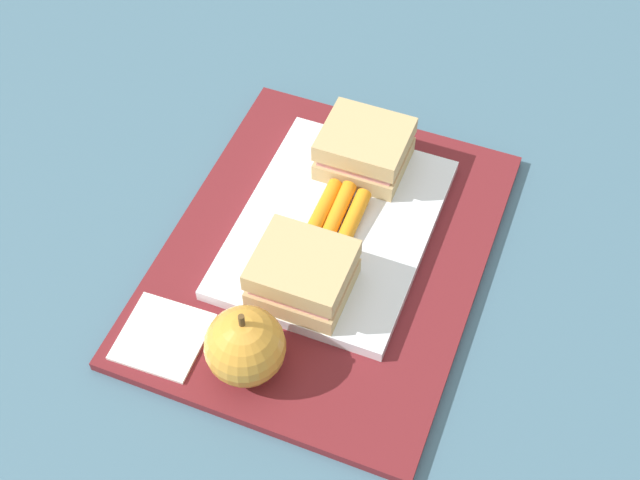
{
  "coord_description": "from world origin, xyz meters",
  "views": [
    {
      "loc": [
        0.44,
        0.17,
        0.64
      ],
      "look_at": [
        0.01,
        0.0,
        0.04
      ],
      "focal_mm": 48.34,
      "sensor_mm": 36.0,
      "label": 1
    }
  ],
  "objects_px": {
    "food_tray": "(335,227)",
    "sandwich_half_left": "(365,149)",
    "paper_napkin": "(163,337)",
    "carrot_sticks_bundle": "(336,218)",
    "apple": "(245,346)",
    "sandwich_half_right": "(302,274)"
  },
  "relations": [
    {
      "from": "food_tray",
      "to": "sandwich_half_left",
      "type": "bearing_deg",
      "value": 180.0
    },
    {
      "from": "paper_napkin",
      "to": "food_tray",
      "type": "bearing_deg",
      "value": 149.38
    },
    {
      "from": "sandwich_half_left",
      "to": "carrot_sticks_bundle",
      "type": "bearing_deg",
      "value": 0.59
    },
    {
      "from": "food_tray",
      "to": "carrot_sticks_bundle",
      "type": "relative_size",
      "value": 2.9
    },
    {
      "from": "apple",
      "to": "paper_napkin",
      "type": "bearing_deg",
      "value": -89.48
    },
    {
      "from": "sandwich_half_left",
      "to": "apple",
      "type": "relative_size",
      "value": 1.04
    },
    {
      "from": "food_tray",
      "to": "sandwich_half_right",
      "type": "xyz_separation_m",
      "value": [
        0.08,
        0.0,
        0.03
      ]
    },
    {
      "from": "food_tray",
      "to": "paper_napkin",
      "type": "bearing_deg",
      "value": -30.62
    },
    {
      "from": "carrot_sticks_bundle",
      "to": "paper_napkin",
      "type": "relative_size",
      "value": 1.13
    },
    {
      "from": "sandwich_half_right",
      "to": "apple",
      "type": "xyz_separation_m",
      "value": [
        0.08,
        -0.02,
        -0.0
      ]
    },
    {
      "from": "apple",
      "to": "sandwich_half_right",
      "type": "bearing_deg",
      "value": 168.64
    },
    {
      "from": "sandwich_half_right",
      "to": "carrot_sticks_bundle",
      "type": "relative_size",
      "value": 1.01
    },
    {
      "from": "sandwich_half_left",
      "to": "paper_napkin",
      "type": "relative_size",
      "value": 1.14
    },
    {
      "from": "sandwich_half_left",
      "to": "apple",
      "type": "xyz_separation_m",
      "value": [
        0.24,
        -0.02,
        -0.0
      ]
    },
    {
      "from": "food_tray",
      "to": "carrot_sticks_bundle",
      "type": "bearing_deg",
      "value": 108.66
    },
    {
      "from": "food_tray",
      "to": "carrot_sticks_bundle",
      "type": "xyz_separation_m",
      "value": [
        -0.0,
        0.0,
        0.01
      ]
    },
    {
      "from": "sandwich_half_right",
      "to": "paper_napkin",
      "type": "height_order",
      "value": "sandwich_half_right"
    },
    {
      "from": "carrot_sticks_bundle",
      "to": "sandwich_half_left",
      "type": "bearing_deg",
      "value": -179.41
    },
    {
      "from": "apple",
      "to": "paper_napkin",
      "type": "relative_size",
      "value": 1.1
    },
    {
      "from": "apple",
      "to": "carrot_sticks_bundle",
      "type": "bearing_deg",
      "value": 173.87
    },
    {
      "from": "sandwich_half_right",
      "to": "apple",
      "type": "distance_m",
      "value": 0.08
    },
    {
      "from": "food_tray",
      "to": "carrot_sticks_bundle",
      "type": "height_order",
      "value": "carrot_sticks_bundle"
    }
  ]
}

